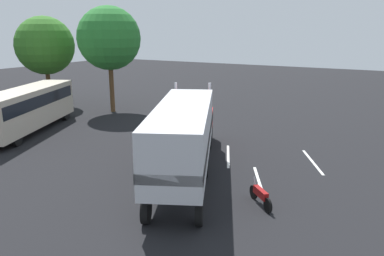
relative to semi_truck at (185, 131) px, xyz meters
The scene contains 10 objects.
ground_plane 7.15m from the semi_truck, 24.71° to the left, with size 120.00×120.00×0.00m, color black.
lane_stripe_near 4.92m from the semi_truck, ahead, with size 4.40×0.16×0.01m, color silver.
lane_stripe_mid 4.75m from the semi_truck, 74.47° to the right, with size 4.40×0.16×0.01m, color silver.
lane_stripe_far 8.40m from the semi_truck, 44.70° to the right, with size 4.40×0.16×0.01m, color silver.
semi_truck is the anchor object (origin of this frame).
person_bystander 3.30m from the semi_truck, 97.07° to the left, with size 0.45×0.47×1.63m.
parked_bus 15.47m from the semi_truck, 83.16° to the left, with size 11.11×6.71×3.40m.
motorcycle 5.44m from the semi_truck, 106.65° to the right, with size 1.54×1.59×1.12m.
tree_center 24.75m from the semi_truck, 66.33° to the left, with size 5.88×5.88×9.19m.
tree_right 18.84m from the semi_truck, 53.53° to the left, with size 5.95×5.95×10.02m.
Camera 1 is at (-22.73, -12.67, 7.79)m, focal length 35.03 mm.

